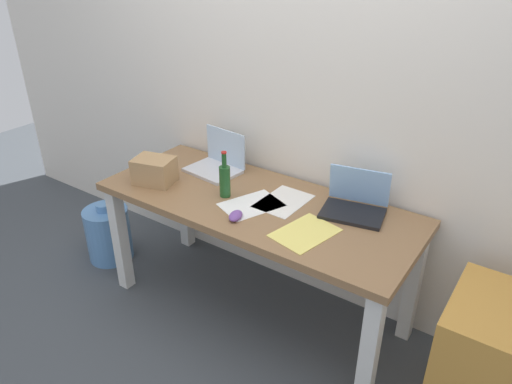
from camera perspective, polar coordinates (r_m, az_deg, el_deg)
name	(u,v)px	position (r m, az deg, el deg)	size (l,w,h in m)	color
ground_plane	(256,308)	(2.88, 0.00, -13.67)	(8.00, 8.00, 0.00)	#42474C
back_wall	(300,73)	(2.57, 5.29, 14.03)	(5.20, 0.08, 2.60)	silver
desk	(256,217)	(2.51, 0.00, -3.03)	(1.69, 0.69, 0.72)	olive
laptop_left	(217,162)	(2.78, -4.67, 3.55)	(0.32, 0.26, 0.23)	silver
laptop_right	(355,204)	(2.39, 11.74, -1.40)	(0.34, 0.28, 0.21)	black
beer_bottle	(225,180)	(2.47, -3.76, 1.48)	(0.06, 0.06, 0.25)	#1E5123
computer_mouse	(236,216)	(2.30, -2.45, -2.86)	(0.06, 0.10, 0.03)	#724799
cardboard_box	(154,171)	(2.68, -12.07, 2.52)	(0.21, 0.16, 0.14)	tan
paper_sheet_near_back	(284,201)	(2.46, 3.32, -1.11)	(0.21, 0.30, 0.00)	white
paper_sheet_center	(251,205)	(2.42, -0.56, -1.55)	(0.21, 0.30, 0.00)	white
paper_sheet_front_right	(305,233)	(2.21, 5.90, -4.87)	(0.21, 0.30, 0.00)	#F4E06B
water_cooler_jug	(108,233)	(3.33, -17.24, -4.75)	(0.29, 0.29, 0.41)	#598CC6
filing_cabinet	(488,368)	(2.35, 26.01, -18.38)	(0.40, 0.48, 0.64)	#C68938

